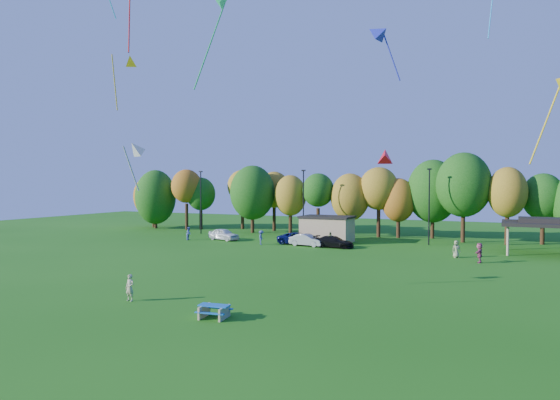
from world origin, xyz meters
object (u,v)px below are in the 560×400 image
at_px(kite_flyer, 130,288).
at_px(car_a, 224,234).
at_px(picnic_table, 214,310).
at_px(car_d, 334,242).
at_px(car_c, 299,238).
at_px(car_b, 307,240).

xyz_separation_m(kite_flyer, car_a, (-11.75, 30.94, -0.09)).
height_order(picnic_table, car_d, car_d).
height_order(kite_flyer, car_c, kite_flyer).
bearing_deg(car_a, car_c, -74.53).
height_order(car_a, car_d, car_a).
relative_size(picnic_table, car_c, 0.36).
relative_size(kite_flyer, car_a, 0.38).
bearing_deg(car_b, picnic_table, -161.10).
bearing_deg(kite_flyer, car_c, 94.24).
relative_size(car_b, car_c, 0.84).
height_order(car_c, car_d, car_c).
distance_m(picnic_table, car_a, 37.13).
height_order(kite_flyer, car_b, kite_flyer).
bearing_deg(car_b, car_d, -83.79).
distance_m(picnic_table, car_d, 31.11).
height_order(car_b, car_c, car_c).
relative_size(kite_flyer, car_d, 0.37).
relative_size(picnic_table, kite_flyer, 1.09).
bearing_deg(kite_flyer, picnic_table, -7.90).
bearing_deg(picnic_table, car_c, 97.90).
relative_size(car_c, car_d, 1.11).
bearing_deg(car_d, car_c, 77.03).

